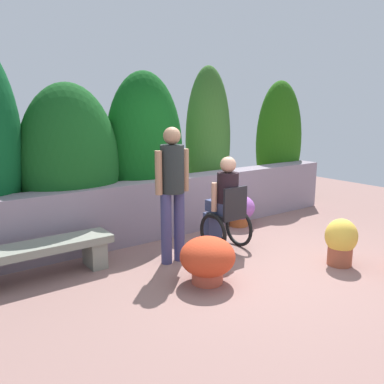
% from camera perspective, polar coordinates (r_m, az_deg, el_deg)
% --- Properties ---
extents(ground_plane, '(12.75, 12.75, 0.00)m').
position_cam_1_polar(ground_plane, '(5.24, 8.32, -10.32)').
color(ground_plane, '#8A665F').
extents(stone_retaining_wall, '(6.61, 0.41, 0.90)m').
position_cam_1_polar(stone_retaining_wall, '(6.37, -2.36, -1.88)').
color(stone_retaining_wall, gray).
rests_on(stone_retaining_wall, ground).
extents(hedge_backdrop, '(7.14, 1.12, 3.06)m').
position_cam_1_polar(hedge_backdrop, '(6.31, -10.57, 5.96)').
color(hedge_backdrop, '#0D5024').
rests_on(hedge_backdrop, ground).
extents(stone_bench, '(1.68, 0.43, 0.43)m').
position_cam_1_polar(stone_bench, '(5.01, -20.94, -8.43)').
color(stone_bench, gray).
rests_on(stone_bench, ground).
extents(person_in_wheelchair, '(0.53, 0.66, 1.33)m').
position_cam_1_polar(person_in_wheelchair, '(5.60, 4.74, -2.07)').
color(person_in_wheelchair, black).
rests_on(person_in_wheelchair, ground).
extents(person_standing_companion, '(0.49, 0.30, 1.75)m').
position_cam_1_polar(person_standing_companion, '(5.02, -2.83, 0.90)').
color(person_standing_companion, '#3C3D6B').
rests_on(person_standing_companion, ground).
extents(flower_pot_purple_near, '(0.40, 0.40, 0.61)m').
position_cam_1_polar(flower_pot_purple_near, '(5.43, 20.62, -6.60)').
color(flower_pot_purple_near, '#A35137').
rests_on(flower_pot_purple_near, ground).
extents(flower_pot_terracotta_by_wall, '(0.54, 0.54, 0.54)m').
position_cam_1_polar(flower_pot_terracotta_by_wall, '(6.81, 6.77, -2.50)').
color(flower_pot_terracotta_by_wall, '#AC5528').
rests_on(flower_pot_terracotta_by_wall, ground).
extents(flower_pot_small_foreground, '(0.64, 0.64, 0.54)m').
position_cam_1_polar(flower_pot_small_foreground, '(4.60, 2.25, -9.59)').
color(flower_pot_small_foreground, '#BC513A').
rests_on(flower_pot_small_foreground, ground).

